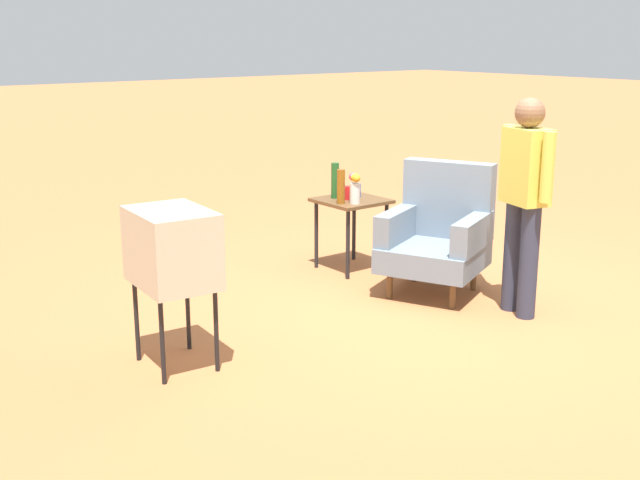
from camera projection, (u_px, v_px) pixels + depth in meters
The scene contains 10 objects.
ground_plane at pixel (440, 303), 6.40m from camera, with size 60.00×60.00×0.00m, color #B76B3D.
armchair at pixel (438, 233), 6.58m from camera, with size 1.01×1.02×1.06m.
side_table at pixel (351, 210), 7.20m from camera, with size 0.56×0.56×0.65m.
tv_on_stand at pixel (173, 249), 5.01m from camera, with size 0.64×0.50×1.03m.
person_standing at pixel (525, 193), 5.94m from camera, with size 0.55×0.31×1.64m.
soda_can_blue at pixel (357, 190), 7.25m from camera, with size 0.07×0.07×0.12m, color blue.
soda_can_red at pixel (347, 193), 7.13m from camera, with size 0.07×0.07×0.12m, color red.
bottle_tall_amber at pixel (341, 187), 6.94m from camera, with size 0.07×0.07×0.30m, color brown.
bottle_wine_green at pixel (335, 181), 7.17m from camera, with size 0.07×0.07×0.32m, color #1E5623.
flower_vase at pixel (355, 187), 6.94m from camera, with size 0.15×0.10×0.27m.
Camera 1 is at (4.20, -4.49, 2.09)m, focal length 45.06 mm.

